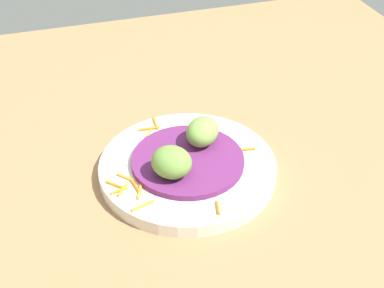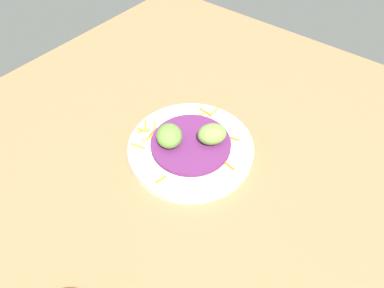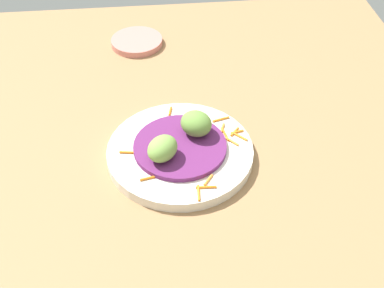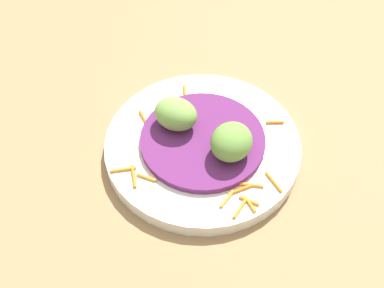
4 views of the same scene
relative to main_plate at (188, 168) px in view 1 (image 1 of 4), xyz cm
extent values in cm
cube|color=#936D47|center=(-0.64, -2.39, -1.96)|extent=(110.00, 110.00, 2.00)
cylinder|color=silver|center=(0.00, 0.00, 0.00)|extent=(24.98, 24.98, 1.93)
cylinder|color=#60235B|center=(0.00, 0.00, 1.41)|extent=(15.85, 15.85, 0.90)
cylinder|color=orange|center=(7.93, 3.81, 1.16)|extent=(2.30, 1.81, 0.40)
cylinder|color=orange|center=(10.49, 1.98, 1.16)|extent=(3.16, 0.58, 0.40)
cylinder|color=orange|center=(-0.40, 9.03, 1.16)|extent=(2.29, 2.10, 0.40)
cylinder|color=orange|center=(6.49, -5.37, 1.16)|extent=(1.09, 3.31, 0.40)
cylinder|color=orange|center=(0.32, -8.37, 1.16)|extent=(0.98, 3.79, 0.40)
cylinder|color=orange|center=(-3.03, 10.33, 1.16)|extent=(0.91, 2.39, 0.40)
cylinder|color=orange|center=(-10.00, -0.96, 1.16)|extent=(2.36, 0.89, 0.40)
cylinder|color=orange|center=(-2.65, 8.13, 1.16)|extent=(3.47, 1.03, 0.40)
cylinder|color=orange|center=(-4.03, 7.81, 1.16)|extent=(2.84, 1.42, 0.40)
cylinder|color=orange|center=(-1.69, 10.69, 1.16)|extent=(2.26, 2.25, 0.40)
cylinder|color=orange|center=(-3.09, 9.90, 1.16)|extent=(2.19, 1.93, 0.40)
cylinder|color=orange|center=(9.42, 3.30, 1.16)|extent=(0.57, 3.26, 0.40)
cylinder|color=orange|center=(-6.76, 8.01, 1.16)|extent=(1.26, 3.21, 0.40)
ellipsoid|color=#759E47|center=(2.75, -3.04, 3.83)|extent=(7.16, 6.99, 3.93)
ellipsoid|color=olive|center=(-2.75, 3.04, 3.96)|extent=(7.42, 7.44, 4.19)
camera|label=1|loc=(-56.13, 16.83, 48.62)|focal=50.37mm
camera|label=2|loc=(-35.36, -28.00, 51.45)|focal=32.04mm
camera|label=3|loc=(61.66, -4.35, 59.19)|focal=46.76mm
camera|label=4|loc=(11.50, 42.01, 54.32)|focal=50.78mm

